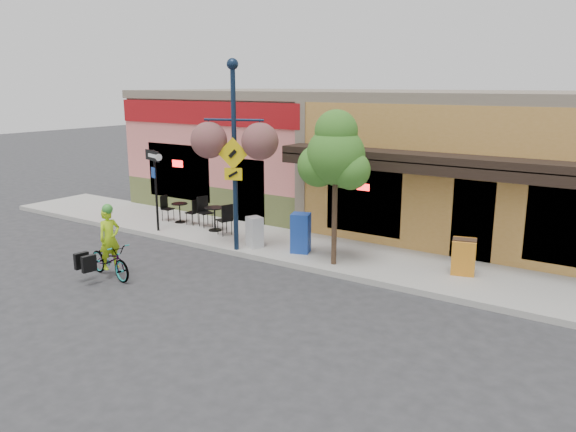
% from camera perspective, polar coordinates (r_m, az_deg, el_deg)
% --- Properties ---
extents(ground, '(90.00, 90.00, 0.00)m').
position_cam_1_polar(ground, '(14.79, -2.67, -5.41)').
color(ground, '#2D2D30').
rests_on(ground, ground).
extents(sidewalk, '(24.00, 3.00, 0.15)m').
position_cam_1_polar(sidewalk, '(16.33, 1.52, -3.30)').
color(sidewalk, '#9E9B93').
rests_on(sidewalk, ground).
extents(curb, '(24.00, 0.12, 0.15)m').
position_cam_1_polar(curb, '(15.18, -1.43, -4.60)').
color(curb, '#A8A59E').
rests_on(curb, ground).
extents(building, '(18.20, 8.20, 4.50)m').
position_cam_1_polar(building, '(20.66, 9.83, 6.18)').
color(building, '#E0756E').
rests_on(building, ground).
extents(bicycle, '(1.77, 0.84, 0.89)m').
position_cam_1_polar(bicycle, '(14.73, -17.64, -4.29)').
color(bicycle, maroon).
rests_on(bicycle, ground).
extents(cyclist_rider, '(0.45, 0.61, 1.53)m').
position_cam_1_polar(cyclist_rider, '(14.61, -17.61, -3.13)').
color(cyclist_rider, '#A7D716').
rests_on(cyclist_rider, ground).
extents(lamp_post, '(1.81, 1.23, 5.26)m').
position_cam_1_polar(lamp_post, '(15.49, -5.45, 5.97)').
color(lamp_post, '#12223A').
rests_on(lamp_post, sidewalk).
extents(one_way_sign, '(1.00, 0.53, 2.58)m').
position_cam_1_polar(one_way_sign, '(18.19, -13.25, 2.49)').
color(one_way_sign, black).
rests_on(one_way_sign, sidewalk).
extents(cafe_set_left, '(1.48, 0.80, 0.87)m').
position_cam_1_polar(cafe_set_left, '(19.29, -10.94, 0.61)').
color(cafe_set_left, black).
rests_on(cafe_set_left, sidewalk).
extents(cafe_set_right, '(1.86, 1.36, 1.00)m').
position_cam_1_polar(cafe_set_right, '(18.02, -7.46, 0.07)').
color(cafe_set_right, black).
rests_on(cafe_set_right, sidewalk).
extents(newspaper_box_blue, '(0.61, 0.58, 1.11)m').
position_cam_1_polar(newspaper_box_blue, '(15.56, 1.30, -1.73)').
color(newspaper_box_blue, '#193C9A').
rests_on(newspaper_box_blue, sidewalk).
extents(newspaper_box_grey, '(0.53, 0.50, 0.89)m').
position_cam_1_polar(newspaper_box_grey, '(16.11, -3.41, -1.63)').
color(newspaper_box_grey, '#BEBEBE').
rests_on(newspaper_box_grey, sidewalk).
extents(street_tree, '(2.07, 2.07, 4.03)m').
position_cam_1_polar(street_tree, '(14.27, 4.80, 2.85)').
color(street_tree, '#3D7A26').
rests_on(street_tree, sidewalk).
extents(sandwich_board, '(0.64, 0.54, 0.93)m').
position_cam_1_polar(sandwich_board, '(14.20, 17.37, -4.22)').
color(sandwich_board, orange).
rests_on(sandwich_board, sidewalk).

